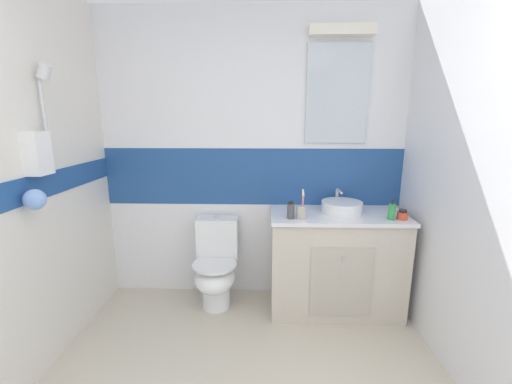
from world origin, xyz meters
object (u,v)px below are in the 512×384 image
Objects in this scene: sink_basin at (342,206)px; toothbrush_cup at (301,211)px; soap_dispenser at (392,212)px; lotion_bottle_short at (291,210)px; hair_gel_jar at (402,215)px; toilet at (216,267)px.

toothbrush_cup is (-0.35, -0.18, 0.01)m from sink_basin.
soap_dispenser is at bearing -29.69° from sink_basin.
sink_basin is at bearing 23.14° from lotion_bottle_short.
hair_gel_jar is at bearing -23.89° from sink_basin.
toothbrush_cup reaches higher than lotion_bottle_short.
soap_dispenser reaches higher than lotion_bottle_short.
sink_basin is 1.18m from toilet.
soap_dispenser is (0.68, -0.01, 0.01)m from toothbrush_cup.
sink_basin is 0.40m from toothbrush_cup.
hair_gel_jar is at bearing -0.07° from lotion_bottle_short.
soap_dispenser is (0.33, -0.19, 0.01)m from sink_basin.
toilet is 5.71× the size of lotion_bottle_short.
lotion_bottle_short is (-0.77, 0.01, 0.00)m from soap_dispenser.
toothbrush_cup is at bearing -152.24° from sink_basin.
hair_gel_jar is at bearing -0.07° from toothbrush_cup.
soap_dispenser is at bearing -0.46° from toothbrush_cup.
toothbrush_cup is 2.84× the size of hair_gel_jar.
soap_dispenser reaches higher than toilet.
toilet is 0.85m from lotion_bottle_short.
hair_gel_jar is (0.77, -0.00, -0.02)m from toothbrush_cup.
sink_basin is 0.47m from lotion_bottle_short.
sink_basin reaches higher than toilet.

